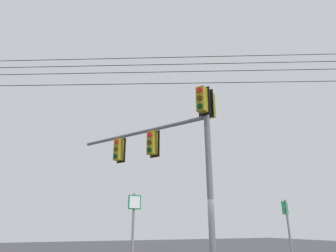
{
  "coord_description": "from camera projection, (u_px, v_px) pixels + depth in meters",
  "views": [
    {
      "loc": [
        -8.72,
        4.3,
        1.7
      ],
      "look_at": [
        0.75,
        0.22,
        5.27
      ],
      "focal_mm": 31.08,
      "sensor_mm": 36.0,
      "label": 1
    }
  ],
  "objects": [
    {
      "name": "signal_mast_assembly",
      "position": [
        174.0,
        144.0,
        10.53
      ],
      "size": [
        5.6,
        3.74,
        6.34
      ],
      "color": "slate",
      "rests_on": "ground"
    },
    {
      "name": "route_sign_primary",
      "position": [
        133.0,
        230.0,
        7.96
      ],
      "size": [
        0.11,
        0.38,
        2.59
      ],
      "color": "slate",
      "rests_on": "ground"
    },
    {
      "name": "route_sign_secondary",
      "position": [
        289.0,
        230.0,
        9.4
      ],
      "size": [
        0.16,
        0.37,
        2.54
      ],
      "color": "slate",
      "rests_on": "ground"
    },
    {
      "name": "overhead_wire_span",
      "position": [
        174.0,
        69.0,
        10.73
      ],
      "size": [
        11.21,
        21.58,
        1.64
      ],
      "color": "black"
    }
  ]
}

